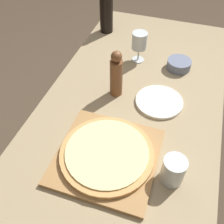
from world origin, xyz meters
name	(u,v)px	position (x,y,z in m)	size (l,w,h in m)	color
ground_plane	(123,188)	(0.00, 0.00, 0.00)	(12.00, 12.00, 0.00)	#4C3D2D
dining_table	(128,123)	(0.00, 0.00, 0.64)	(0.79, 1.73, 0.73)	#9E8966
cutting_board	(107,156)	(-0.01, -0.27, 0.74)	(0.37, 0.37, 0.02)	#A87A47
pizza	(107,153)	(-0.01, -0.27, 0.76)	(0.35, 0.35, 0.02)	tan
wine_bottle	(106,9)	(-0.31, 0.60, 0.87)	(0.08, 0.08, 0.34)	black
pepper_mill	(116,75)	(-0.09, 0.09, 0.84)	(0.06, 0.06, 0.23)	brown
wine_glass	(139,42)	(-0.05, 0.37, 0.85)	(0.08, 0.08, 0.16)	silver
small_bowl	(179,64)	(0.16, 0.37, 0.76)	(0.12, 0.12, 0.05)	slate
drinking_tumbler	(173,170)	(0.23, -0.28, 0.79)	(0.08, 0.08, 0.11)	silver
dinner_plate	(159,102)	(0.12, 0.08, 0.74)	(0.21, 0.21, 0.01)	silver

